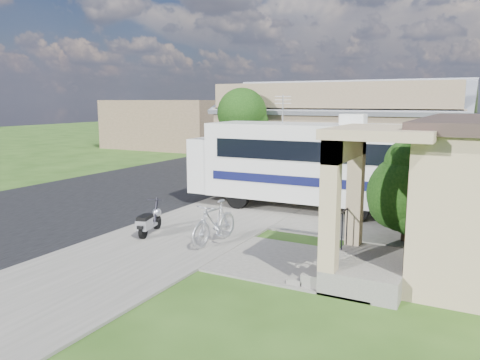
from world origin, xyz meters
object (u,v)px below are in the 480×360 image
at_px(motorhome, 301,161).
at_px(scooter, 149,222).
at_px(bicycle, 215,225).
at_px(garden_hose, 339,261).
at_px(pickup_truck, 246,154).
at_px(shrub, 410,190).
at_px(van, 277,142).

relative_size(motorhome, scooter, 5.51).
bearing_deg(bicycle, scooter, -169.45).
bearing_deg(garden_hose, pickup_truck, 124.68).
bearing_deg(shrub, scooter, -156.58).
height_order(scooter, garden_hose, scooter).
bearing_deg(van, garden_hose, -70.69).
distance_m(shrub, scooter, 7.48).
distance_m(motorhome, van, 17.44).
height_order(motorhome, pickup_truck, motorhome).
xyz_separation_m(shrub, pickup_truck, (-10.78, 11.15, -0.67)).
bearing_deg(pickup_truck, bicycle, 123.38).
xyz_separation_m(scooter, van, (-4.96, 21.15, 0.53)).
distance_m(bicycle, garden_hose, 3.53).
relative_size(motorhome, shrub, 2.77).
relative_size(bicycle, pickup_truck, 0.33).
xyz_separation_m(motorhome, pickup_truck, (-6.63, 8.61, -0.94)).
bearing_deg(motorhome, pickup_truck, 125.74).
xyz_separation_m(scooter, pickup_truck, (-3.98, 14.09, 0.38)).
bearing_deg(pickup_truck, van, -72.49).
height_order(shrub, bicycle, shrub).
bearing_deg(van, shrub, -64.66).
distance_m(motorhome, scooter, 6.22).
height_order(bicycle, pickup_truck, pickup_truck).
distance_m(motorhome, pickup_truck, 10.91).
xyz_separation_m(motorhome, scooter, (-2.64, -5.48, -1.32)).
bearing_deg(shrub, bicycle, -149.44).
bearing_deg(shrub, garden_hose, -113.01).
xyz_separation_m(shrub, garden_hose, (-1.17, -2.74, -1.39)).
bearing_deg(bicycle, pickup_truck, 119.22).
height_order(bicycle, garden_hose, bicycle).
bearing_deg(van, pickup_truck, -89.63).
relative_size(shrub, van, 0.44).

